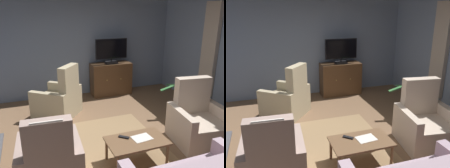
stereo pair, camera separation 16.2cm
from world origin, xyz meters
The scene contains 14 objects.
ground_plane centered at (0.00, 0.00, -0.02)m, with size 6.16×6.26×0.04m, color brown.
wall_back centered at (0.00, 2.88, 1.29)m, with size 6.16×0.10×2.59m, color slate.
curtain_panel_far centered at (2.72, 0.84, 1.42)m, with size 0.10×0.44×2.17m, color #B2A393.
rug_central centered at (-0.37, 0.10, 0.01)m, with size 2.45×1.90×0.01m, color #8E704C.
tv_cabinet centered at (0.89, 2.53, 0.43)m, with size 1.12×0.51×0.90m.
television centered at (0.89, 2.48, 1.26)m, with size 0.89×0.20×0.68m.
coffee_table centered at (0.18, -0.61, 0.36)m, with size 0.94×0.57×0.40m.
tv_remote centered at (0.01, -0.48, 0.42)m, with size 0.17×0.05×0.02m, color black.
folded_newspaper centered at (0.28, -0.58, 0.41)m, with size 0.30×0.22×0.01m, color silver.
armchair_facing_sofa centered at (1.53, -0.39, 0.35)m, with size 1.03×1.00×1.14m.
armchair_angled_to_table centered at (-0.70, 1.58, 0.36)m, with size 1.21×1.21×1.19m.
armchair_near_window centered at (-1.14, -0.60, 0.34)m, with size 0.90×0.87×1.12m.
potted_plant_tall_palm_by_window centered at (1.76, 0.66, 0.19)m, with size 0.72×0.71×0.75m.
cat centered at (-1.12, 0.55, 0.09)m, with size 0.51×0.51×0.19m.
Camera 2 is at (-1.13, -3.51, 2.34)m, focal length 37.48 mm.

